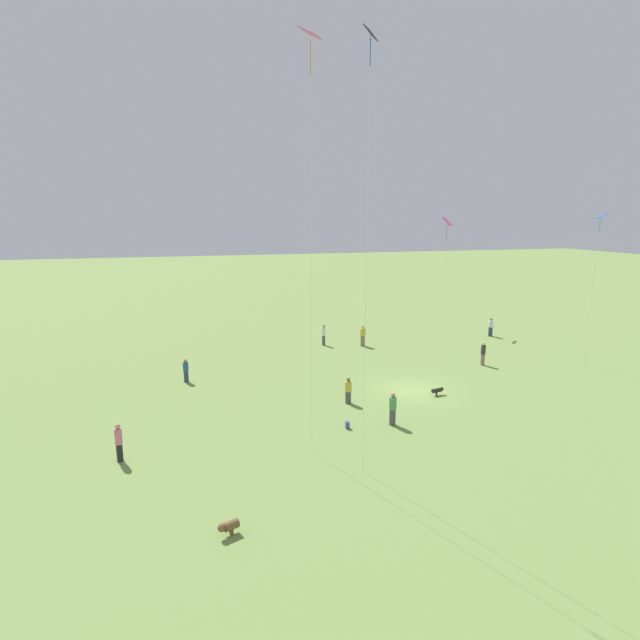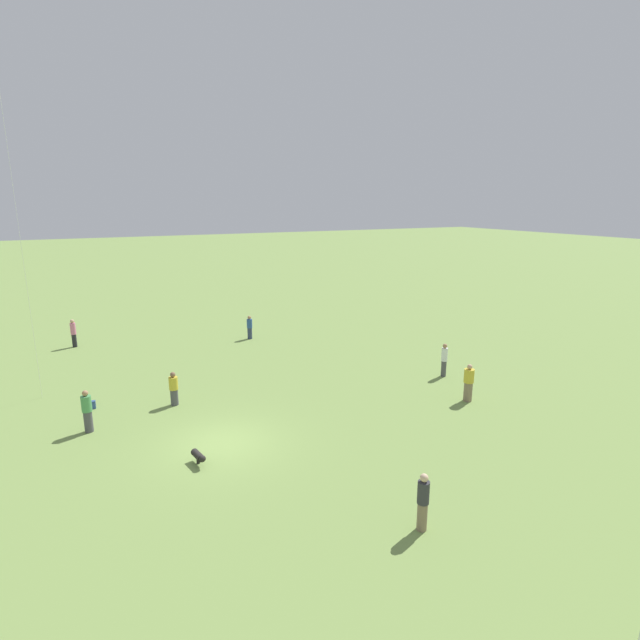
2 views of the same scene
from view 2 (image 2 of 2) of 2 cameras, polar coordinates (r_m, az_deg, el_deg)
ground_plane at (r=20.38m, az=-11.07°, el=-13.72°), size 240.00×240.00×0.00m
person_1 at (r=35.75m, az=-26.35°, el=-1.34°), size 0.46×0.46×1.83m
person_2 at (r=22.66m, az=-25.06°, el=-9.44°), size 0.46×0.46×1.80m
person_3 at (r=15.37m, az=11.68°, el=-19.68°), size 0.43×0.43×1.78m
person_4 at (r=24.13m, az=-16.37°, el=-7.56°), size 0.43×0.43×1.60m
person_5 at (r=27.58m, az=14.00°, el=-4.42°), size 0.46×0.46×1.82m
person_6 at (r=34.29m, az=-8.05°, el=-0.84°), size 0.37×0.37×1.61m
person_7 at (r=24.59m, az=16.61°, el=-6.93°), size 0.59×0.59×1.81m
dog_1 at (r=19.00m, az=-13.68°, el=-14.90°), size 0.86×0.38×0.48m
picnic_bag_0 at (r=25.23m, az=-24.57°, el=-8.80°), size 0.21×0.28×0.37m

